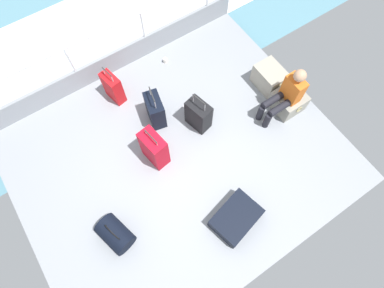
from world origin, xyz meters
TOP-DOWN VIEW (x-y plane):
  - ground_plane at (0.00, 0.00)m, footprint 4.40×5.20m
  - gunwale_port at (-2.17, 0.00)m, footprint 0.06×5.20m
  - railing_port at (-2.17, 0.00)m, footprint 0.04×4.20m
  - sea_wake at (-3.60, 0.00)m, footprint 12.00×12.00m
  - cargo_crate_0 at (-0.30, 2.16)m, footprint 0.58×0.41m
  - cargo_crate_1 at (0.26, 2.14)m, footprint 0.52×0.49m
  - passenger_seated at (0.26, 1.96)m, footprint 0.34×0.66m
  - suitcase_0 at (1.36, 0.17)m, footprint 0.67×0.81m
  - suitcase_1 at (-0.82, 0.08)m, footprint 0.49×0.34m
  - suitcase_2 at (-0.34, 0.64)m, footprint 0.46×0.34m
  - suitcase_3 at (-1.61, -0.29)m, footprint 0.40×0.26m
  - suitcase_4 at (-0.20, -0.30)m, footprint 0.47×0.32m
  - duffel_bag at (0.58, -1.45)m, footprint 0.60×0.48m
  - paper_cup at (-1.79, 0.86)m, footprint 0.08×0.08m

SIDE VIEW (x-z plane):
  - sea_wake at x=-3.60m, z-range -0.35..-0.33m
  - ground_plane at x=0.00m, z-range -0.06..0.00m
  - paper_cup at x=-1.79m, z-range 0.00..0.10m
  - suitcase_0 at x=1.36m, z-range 0.00..0.25m
  - cargo_crate_1 at x=0.26m, z-range 0.00..0.36m
  - duffel_bag at x=0.58m, z-range -0.08..0.44m
  - cargo_crate_0 at x=-0.30m, z-range 0.00..0.42m
  - gunwale_port at x=-2.17m, z-range 0.00..0.45m
  - suitcase_1 at x=-0.82m, z-range -0.11..0.69m
  - suitcase_2 at x=-0.34m, z-range -0.10..0.70m
  - suitcase_3 at x=-1.61m, z-range -0.08..0.68m
  - suitcase_4 at x=-0.20m, z-range -0.05..0.76m
  - passenger_seated at x=0.26m, z-range 0.02..1.08m
  - railing_port at x=-2.17m, z-range 0.27..1.29m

